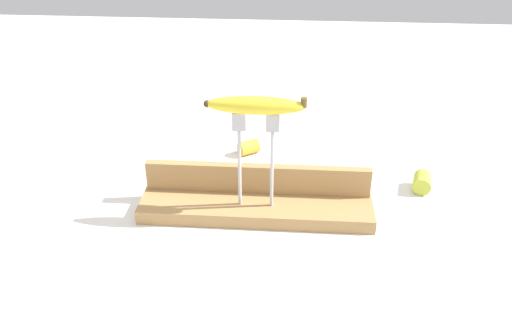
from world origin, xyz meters
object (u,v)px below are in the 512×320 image
at_px(banana_chunk_far, 249,147).
at_px(fork_stand_center, 256,153).
at_px(banana_raised_center, 256,105).
at_px(banana_chunk_near, 422,182).

bearing_deg(banana_chunk_far, fork_stand_center, -82.19).
bearing_deg(banana_raised_center, banana_chunk_far, 97.79).
distance_m(fork_stand_center, banana_raised_center, 0.10).
relative_size(banana_raised_center, banana_chunk_far, 3.20).
distance_m(banana_raised_center, banana_chunk_near, 0.44).
bearing_deg(banana_chunk_far, banana_raised_center, -82.21).
bearing_deg(banana_chunk_near, fork_stand_center, -160.20).
height_order(fork_stand_center, banana_chunk_far, fork_stand_center).
bearing_deg(banana_chunk_near, banana_raised_center, -160.21).
bearing_deg(banana_chunk_near, banana_chunk_far, 160.58).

